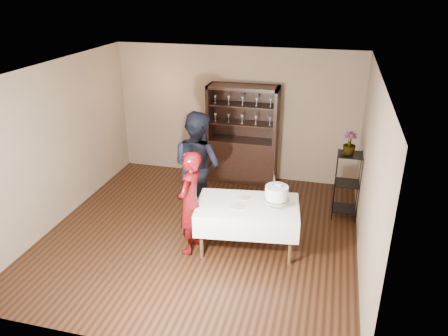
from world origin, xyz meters
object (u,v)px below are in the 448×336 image
Objects in this scene: plant_etagere at (347,183)px; potted_plant at (350,143)px; china_hutch at (242,150)px; man at (197,165)px; cake_table at (247,215)px; woman at (190,203)px; cake at (277,194)px.

plant_etagere is 3.16× the size of potted_plant.
china_hutch is 1.04× the size of man.
woman is (-0.83, -0.26, 0.23)m from cake_table.
cake_table is at bearing -175.63° from cake.
cake is 1.75m from potted_plant.
plant_etagere is 2.03m from cake_table.
man is (-0.22, 1.07, 0.14)m from woman.
plant_etagere is at bearing -26.83° from china_hutch.
man is (-2.52, -0.59, 0.31)m from plant_etagere.
cake is (-1.05, -1.37, 0.33)m from plant_etagere.
man is at bearing 142.33° from cake_table.
cake is (1.25, 0.29, 0.16)m from woman.
china_hutch is 3.80× the size of cake.
man is 1.66m from cake.
china_hutch is 2.72m from woman.
potted_plant is (-0.04, 0.00, 0.73)m from plant_etagere.
cake_table is 0.90m from woman.
cake is at bearing 108.04° from woman.
plant_etagere is (2.08, -1.05, -0.01)m from china_hutch.
woman is 0.85× the size of man.
woman is 1.29m from cake.
plant_etagere is at bearing -142.50° from man.
cake_table is 1.01× the size of woman.
cake is (0.42, 0.03, 0.39)m from cake_table.
woman is at bearing -162.71° from cake_table.
potted_plant is at bearing -142.25° from man.
plant_etagere is 0.73m from potted_plant.
potted_plant is at bearing 44.40° from cake_table.
man is 2.58m from potted_plant.
plant_etagere is at bearing -3.50° from potted_plant.
plant_etagere is at bearing 130.79° from woman.
cake reaches higher than plant_etagere.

